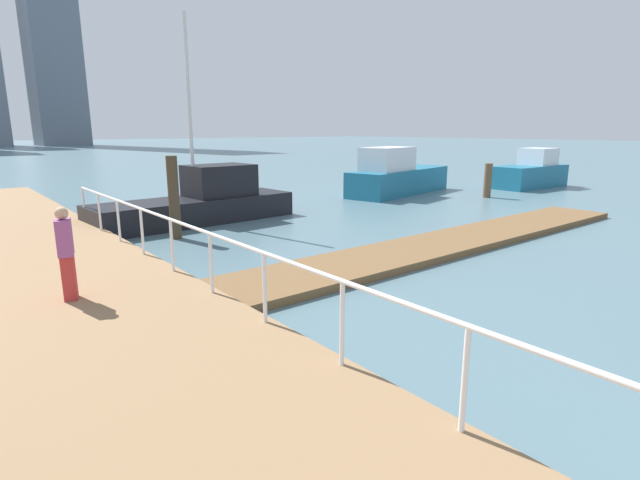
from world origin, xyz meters
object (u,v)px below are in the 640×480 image
(moored_boat_4, at_px, (397,176))
(pedestrian_0, at_px, (66,253))
(moored_boat_0, at_px, (201,202))
(moored_boat_2, at_px, (531,173))

(moored_boat_4, bearing_deg, pedestrian_0, -154.84)
(moored_boat_0, height_order, moored_boat_2, moored_boat_0)
(moored_boat_0, relative_size, moored_boat_4, 1.00)
(moored_boat_2, bearing_deg, moored_boat_4, 161.16)
(moored_boat_0, distance_m, moored_boat_2, 19.00)
(pedestrian_0, bearing_deg, moored_boat_0, 50.91)
(moored_boat_2, xyz_separation_m, pedestrian_0, (-24.61, -5.08, 0.40))
(moored_boat_0, bearing_deg, moored_boat_4, 4.06)
(moored_boat_0, xyz_separation_m, moored_boat_4, (10.91, 0.77, 0.19))
(moored_boat_2, xyz_separation_m, moored_boat_4, (-7.99, 2.73, 0.08))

